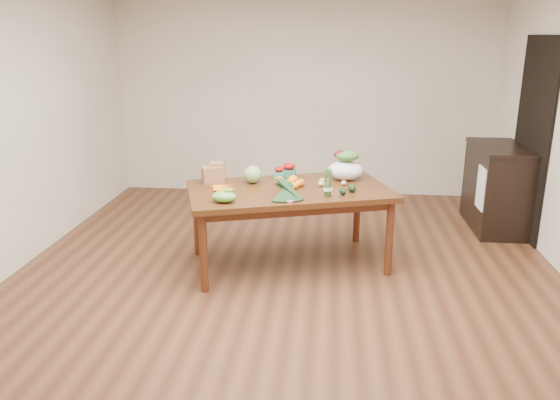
# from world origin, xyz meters

# --- Properties ---
(floor) EXTENTS (6.00, 6.00, 0.00)m
(floor) POSITION_xyz_m (0.00, 0.00, 0.00)
(floor) COLOR brown
(floor) RESTS_ON ground
(room_walls) EXTENTS (5.02, 6.02, 2.70)m
(room_walls) POSITION_xyz_m (0.00, 0.00, 1.35)
(room_walls) COLOR silver
(room_walls) RESTS_ON floor
(dining_table) EXTENTS (2.04, 1.51, 0.75)m
(dining_table) POSITION_xyz_m (-0.00, 0.49, 0.38)
(dining_table) COLOR #44260F
(dining_table) RESTS_ON floor
(doorway_dark) EXTENTS (0.02, 1.00, 2.10)m
(doorway_dark) POSITION_xyz_m (2.48, 1.60, 1.05)
(doorway_dark) COLOR black
(doorway_dark) RESTS_ON floor
(cabinet) EXTENTS (0.52, 1.02, 0.94)m
(cabinet) POSITION_xyz_m (2.22, 1.74, 0.47)
(cabinet) COLOR black
(cabinet) RESTS_ON floor
(dish_towel) EXTENTS (0.02, 0.28, 0.45)m
(dish_towel) POSITION_xyz_m (1.96, 1.40, 0.55)
(dish_towel) COLOR white
(dish_towel) RESTS_ON cabinet
(paper_bag) EXTENTS (0.32, 0.29, 0.19)m
(paper_bag) POSITION_xyz_m (-0.73, 0.62, 0.84)
(paper_bag) COLOR #996345
(paper_bag) RESTS_ON dining_table
(cabbage) EXTENTS (0.17, 0.17, 0.17)m
(cabbage) POSITION_xyz_m (-0.36, 0.64, 0.83)
(cabbage) COLOR #84B166
(cabbage) RESTS_ON dining_table
(strawberry_basket_a) EXTENTS (0.13, 0.13, 0.09)m
(strawberry_basket_a) POSITION_xyz_m (-0.12, 0.85, 0.80)
(strawberry_basket_a) COLOR #AE100B
(strawberry_basket_a) RESTS_ON dining_table
(strawberry_basket_b) EXTENTS (0.16, 0.16, 0.11)m
(strawberry_basket_b) POSITION_xyz_m (-0.03, 0.90, 0.81)
(strawberry_basket_b) COLOR #BB0D0C
(strawberry_basket_b) RESTS_ON dining_table
(orange_a) EXTENTS (0.09, 0.09, 0.09)m
(orange_a) POSITION_xyz_m (-0.10, 0.58, 0.79)
(orange_a) COLOR #FF600F
(orange_a) RESTS_ON dining_table
(orange_b) EXTENTS (0.09, 0.09, 0.09)m
(orange_b) POSITION_xyz_m (0.03, 0.62, 0.80)
(orange_b) COLOR orange
(orange_b) RESTS_ON dining_table
(orange_c) EXTENTS (0.07, 0.07, 0.07)m
(orange_c) POSITION_xyz_m (0.11, 0.56, 0.79)
(orange_c) COLOR #ED520E
(orange_c) RESTS_ON dining_table
(mandarin_cluster) EXTENTS (0.23, 0.23, 0.10)m
(mandarin_cluster) POSITION_xyz_m (0.02, 0.50, 0.80)
(mandarin_cluster) COLOR orange
(mandarin_cluster) RESTS_ON dining_table
(carrots) EXTENTS (0.27, 0.27, 0.03)m
(carrots) POSITION_xyz_m (-0.58, 0.40, 0.76)
(carrots) COLOR orange
(carrots) RESTS_ON dining_table
(snap_pea_bag) EXTENTS (0.21, 0.16, 0.09)m
(snap_pea_bag) POSITION_xyz_m (-0.51, 0.01, 0.80)
(snap_pea_bag) COLOR #70B03B
(snap_pea_bag) RESTS_ON dining_table
(kale_bunch) EXTENTS (0.43, 0.48, 0.16)m
(kale_bunch) POSITION_xyz_m (0.01, 0.13, 0.83)
(kale_bunch) COLOR black
(kale_bunch) RESTS_ON dining_table
(asparagus_bundle) EXTENTS (0.11, 0.14, 0.26)m
(asparagus_bundle) POSITION_xyz_m (0.36, 0.26, 0.88)
(asparagus_bundle) COLOR #437E39
(asparagus_bundle) RESTS_ON dining_table
(potato_a) EXTENTS (0.06, 0.05, 0.05)m
(potato_a) POSITION_xyz_m (0.29, 0.59, 0.77)
(potato_a) COLOR #D3B87A
(potato_a) RESTS_ON dining_table
(potato_b) EXTENTS (0.06, 0.05, 0.05)m
(potato_b) POSITION_xyz_m (0.34, 0.57, 0.77)
(potato_b) COLOR tan
(potato_b) RESTS_ON dining_table
(potato_c) EXTENTS (0.06, 0.05, 0.05)m
(potato_c) POSITION_xyz_m (0.35, 0.70, 0.77)
(potato_c) COLOR #CDBB76
(potato_c) RESTS_ON dining_table
(potato_d) EXTENTS (0.05, 0.05, 0.05)m
(potato_d) POSITION_xyz_m (0.30, 0.71, 0.77)
(potato_d) COLOR #CDC076
(potato_d) RESTS_ON dining_table
(potato_e) EXTENTS (0.05, 0.05, 0.04)m
(potato_e) POSITION_xyz_m (0.50, 0.64, 0.77)
(potato_e) COLOR tan
(potato_e) RESTS_ON dining_table
(avocado_a) EXTENTS (0.08, 0.10, 0.06)m
(avocado_a) POSITION_xyz_m (0.49, 0.33, 0.78)
(avocado_a) COLOR black
(avocado_a) RESTS_ON dining_table
(avocado_b) EXTENTS (0.10, 0.12, 0.07)m
(avocado_b) POSITION_xyz_m (0.57, 0.43, 0.79)
(avocado_b) COLOR black
(avocado_b) RESTS_ON dining_table
(salad_bag) EXTENTS (0.40, 0.34, 0.26)m
(salad_bag) POSITION_xyz_m (0.52, 0.85, 0.88)
(salad_bag) COLOR white
(salad_bag) RESTS_ON dining_table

